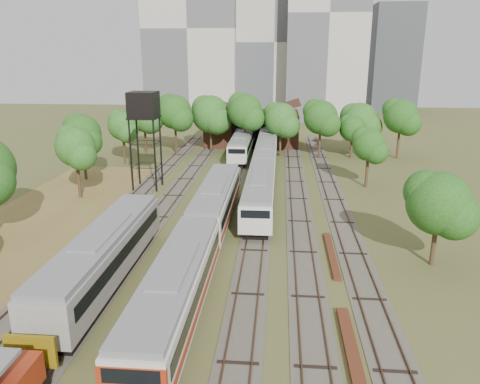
{
  "coord_description": "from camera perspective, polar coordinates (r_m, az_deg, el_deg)",
  "views": [
    {
      "loc": [
        3.89,
        -24.75,
        15.52
      ],
      "look_at": [
        0.13,
        18.85,
        2.5
      ],
      "focal_mm": 35.0,
      "sensor_mm": 36.0,
      "label": 1
    }
  ],
  "objects": [
    {
      "name": "tower_far_right",
      "position": [
        138.08,
        18.18,
        15.15
      ],
      "size": [
        12.0,
        12.0,
        28.0
      ],
      "primitive_type": "cube",
      "color": "#3E4145",
      "rests_on": "ground"
    },
    {
      "name": "tower_left",
      "position": [
        121.85,
        -5.74,
        19.07
      ],
      "size": [
        22.0,
        16.0,
        42.0
      ],
      "primitive_type": "cube",
      "color": "#BFB4A7",
      "rests_on": "ground"
    },
    {
      "name": "railcar_green_set",
      "position": [
        64.17,
        3.14,
        4.31
      ],
      "size": [
        2.94,
        52.08,
        3.63
      ],
      "color": "black",
      "rests_on": "ground"
    },
    {
      "name": "rail_pile_near",
      "position": [
        26.4,
        13.73,
        -19.51
      ],
      "size": [
        0.69,
        10.29,
        0.34
      ],
      "primitive_type": "cube",
      "color": "#5B2C1A",
      "rests_on": "ground"
    },
    {
      "name": "railcar_rear",
      "position": [
        72.45,
        0.18,
        5.69
      ],
      "size": [
        2.83,
        16.08,
        3.5
      ],
      "color": "black",
      "rests_on": "ground"
    },
    {
      "name": "tracks",
      "position": [
        52.3,
        -0.29,
        -0.65
      ],
      "size": [
        24.6,
        80.0,
        0.19
      ],
      "color": "#4C473D",
      "rests_on": "ground"
    },
    {
      "name": "tree_band_right",
      "position": [
        52.41,
        17.23,
        4.07
      ],
      "size": [
        5.55,
        42.6,
        7.28
      ],
      "color": "#382616",
      "rests_on": "ground"
    },
    {
      "name": "tree_band_left",
      "position": [
        47.03,
        -24.99,
        2.92
      ],
      "size": [
        7.84,
        64.22,
        9.06
      ],
      "color": "#382616",
      "rests_on": "ground"
    },
    {
      "name": "ground",
      "position": [
        29.47,
        -3.52,
        -15.25
      ],
      "size": [
        240.0,
        240.0,
        0.0
      ],
      "primitive_type": "plane",
      "color": "#475123",
      "rests_on": "ground"
    },
    {
      "name": "tower_right",
      "position": [
        117.49,
        10.52,
        20.45
      ],
      "size": [
        18.0,
        16.0,
        48.0
      ],
      "primitive_type": "cube",
      "color": "#BFB4A7",
      "rests_on": "ground"
    },
    {
      "name": "tree_band_far",
      "position": [
        73.9,
        2.53,
        9.26
      ],
      "size": [
        44.99,
        8.81,
        9.61
      ],
      "color": "#382616",
      "rests_on": "ground"
    },
    {
      "name": "water_tower",
      "position": [
        55.37,
        -11.67,
        10.05
      ],
      "size": [
        3.28,
        3.28,
        11.33
      ],
      "color": "black",
      "rests_on": "ground"
    },
    {
      "name": "old_grey_coach",
      "position": [
        33.87,
        -16.21,
        -7.45
      ],
      "size": [
        3.12,
        18.0,
        3.87
      ],
      "color": "black",
      "rests_on": "ground"
    },
    {
      "name": "dry_grass_patch",
      "position": [
        42.33,
        -26.87,
        -6.81
      ],
      "size": [
        14.0,
        60.0,
        0.04
      ],
      "primitive_type": "cube",
      "color": "brown",
      "rests_on": "ground"
    },
    {
      "name": "railcar_red_set",
      "position": [
        36.22,
        -4.81,
        -5.45
      ],
      "size": [
        3.02,
        34.58,
        3.73
      ],
      "color": "black",
      "rests_on": "ground"
    },
    {
      "name": "maintenance_shed",
      "position": [
        83.82,
        1.54,
        7.92
      ],
      "size": [
        16.45,
        11.55,
        7.58
      ],
      "color": "#361A13",
      "rests_on": "ground"
    },
    {
      "name": "rail_pile_far",
      "position": [
        38.25,
        11.07,
        -7.46
      ],
      "size": [
        0.54,
        8.69,
        0.28
      ],
      "primitive_type": "cube",
      "color": "#5B2C1A",
      "rests_on": "ground"
    },
    {
      "name": "tower_centre",
      "position": [
        124.78,
        4.26,
        17.67
      ],
      "size": [
        20.0,
        18.0,
        36.0
      ],
      "primitive_type": "cube",
      "color": "#B9B4A7",
      "rests_on": "ground"
    }
  ]
}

